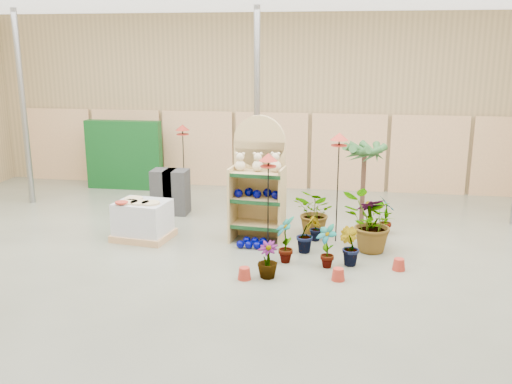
# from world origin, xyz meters

# --- Properties ---
(room) EXTENTS (15.20, 12.10, 4.70)m
(room) POSITION_xyz_m (0.00, 0.91, 2.21)
(room) COLOR #636555
(room) RESTS_ON ground
(display_shelf) EXTENTS (1.06, 0.73, 2.41)m
(display_shelf) POSITION_xyz_m (0.31, 1.77, 1.10)
(display_shelf) COLOR tan
(display_shelf) RESTS_ON ground
(teddy_bears) EXTENTS (0.88, 0.22, 0.37)m
(teddy_bears) POSITION_xyz_m (0.33, 1.65, 1.52)
(teddy_bears) COLOR beige
(teddy_bears) RESTS_ON display_shelf
(gazing_balls_shelf) EXTENTS (0.88, 0.30, 0.17)m
(gazing_balls_shelf) POSITION_xyz_m (0.31, 1.62, 0.94)
(gazing_balls_shelf) COLOR #000260
(gazing_balls_shelf) RESTS_ON display_shelf
(gazing_balls_floor) EXTENTS (0.63, 0.39, 0.15)m
(gazing_balls_floor) POSITION_xyz_m (0.30, 1.23, 0.07)
(gazing_balls_floor) COLOR #000260
(gazing_balls_floor) RESTS_ON ground
(pallet_stack) EXTENTS (1.17, 1.02, 0.78)m
(pallet_stack) POSITION_xyz_m (-1.91, 1.37, 0.37)
(pallet_stack) COLOR tan
(pallet_stack) RESTS_ON ground
(charcoal_planters) EXTENTS (0.80, 0.50, 1.00)m
(charcoal_planters) POSITION_xyz_m (-1.91, 3.15, 0.50)
(charcoal_planters) COLOR #272728
(charcoal_planters) RESTS_ON ground
(trellis_stock) EXTENTS (2.00, 0.30, 1.80)m
(trellis_stock) POSITION_xyz_m (-3.80, 5.20, 0.90)
(trellis_stock) COLOR #0B4315
(trellis_stock) RESTS_ON ground
(offer_sign) EXTENTS (0.50, 0.08, 2.20)m
(offer_sign) POSITION_xyz_m (0.10, 2.98, 1.57)
(offer_sign) COLOR gray
(offer_sign) RESTS_ON ground
(bird_table_front) EXTENTS (0.34, 0.34, 1.80)m
(bird_table_front) POSITION_xyz_m (0.57, 1.22, 1.67)
(bird_table_front) COLOR black
(bird_table_front) RESTS_ON ground
(bird_table_right) EXTENTS (0.34, 0.34, 2.12)m
(bird_table_right) POSITION_xyz_m (1.81, 1.81, 1.97)
(bird_table_right) COLOR black
(bird_table_right) RESTS_ON ground
(bird_table_back) EXTENTS (0.34, 0.34, 1.83)m
(bird_table_back) POSITION_xyz_m (-1.99, 4.50, 1.70)
(bird_table_back) COLOR black
(bird_table_back) RESTS_ON ground
(palm) EXTENTS (0.70, 0.70, 1.81)m
(palm) POSITION_xyz_m (2.33, 3.15, 1.55)
(palm) COLOR #4A2F21
(palm) RESTS_ON ground
(potted_plant_0) EXTENTS (0.41, 0.50, 0.83)m
(potted_plant_0) POSITION_xyz_m (0.96, 0.57, 0.42)
(potted_plant_0) COLOR #295627
(potted_plant_0) RESTS_ON ground
(potted_plant_1) EXTENTS (0.47, 0.49, 0.69)m
(potted_plant_1) POSITION_xyz_m (1.28, 1.13, 0.35)
(potted_plant_1) COLOR #295627
(potted_plant_1) RESTS_ON ground
(potted_plant_3) EXTENTS (0.71, 0.71, 0.96)m
(potted_plant_3) POSITION_xyz_m (2.45, 1.56, 0.48)
(potted_plant_3) COLOR #295627
(potted_plant_3) RESTS_ON ground
(potted_plant_4) EXTENTS (0.31, 0.43, 0.78)m
(potted_plant_4) POSITION_xyz_m (2.79, 2.44, 0.39)
(potted_plant_4) COLOR #295627
(potted_plant_4) RESTS_ON ground
(potted_plant_5) EXTENTS (0.31, 0.34, 0.51)m
(potted_plant_5) POSITION_xyz_m (1.43, 1.75, 0.26)
(potted_plant_5) COLOR #295627
(potted_plant_5) RESTS_ON ground
(potted_plant_6) EXTENTS (1.12, 1.11, 0.94)m
(potted_plant_6) POSITION_xyz_m (1.41, 2.13, 0.47)
(potted_plant_6) COLOR #295627
(potted_plant_6) RESTS_ON ground
(potted_plant_7) EXTENTS (0.42, 0.42, 0.60)m
(potted_plant_7) POSITION_xyz_m (0.76, -0.16, 0.30)
(potted_plant_7) COLOR #295627
(potted_plant_7) RESTS_ON ground
(potted_plant_8) EXTENTS (0.47, 0.47, 0.76)m
(potted_plant_8) POSITION_xyz_m (1.69, 0.44, 0.38)
(potted_plant_8) COLOR #295627
(potted_plant_8) RESTS_ON ground
(potted_plant_9) EXTENTS (0.47, 0.46, 0.66)m
(potted_plant_9) POSITION_xyz_m (2.06, 0.61, 0.33)
(potted_plant_9) COLOR #295627
(potted_plant_9) RESTS_ON ground
(potted_plant_10) EXTENTS (1.28, 1.23, 1.10)m
(potted_plant_10) POSITION_xyz_m (2.44, 1.32, 0.55)
(potted_plant_10) COLOR #295627
(potted_plant_10) RESTS_ON ground
(potted_plant_11) EXTENTS (0.38, 0.38, 0.57)m
(potted_plant_11) POSITION_xyz_m (0.56, 2.81, 0.29)
(potted_plant_11) COLOR #295627
(potted_plant_11) RESTS_ON ground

